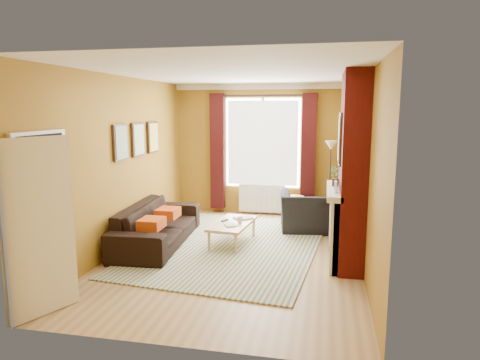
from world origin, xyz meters
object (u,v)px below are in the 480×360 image
Objects in this scene: coffee_table at (233,225)px; wicker_stool at (295,208)px; floor_lamp at (331,158)px; sofa at (158,224)px; armchair at (311,211)px.

coffee_table is 2.08m from wicker_stool.
floor_lamp is (1.61, 1.80, 0.97)m from coffee_table.
floor_lamp is at bearing -5.96° from wicker_stool.
armchair is (2.52, 1.34, 0.03)m from sofa.
floor_lamp reaches higher than coffee_table.
coffee_table is at bearing 32.47° from armchair.
floor_lamp reaches higher than sofa.
floor_lamp is (2.85, 2.06, 0.96)m from sofa.
armchair is at bearing -115.19° from floor_lamp.
wicker_stool is at bearing -48.93° from sofa.
sofa is at bearing -135.34° from wicker_stool.
sofa reaches higher than coffee_table.
floor_lamp reaches higher than wicker_stool.
armchair reaches higher than coffee_table.
floor_lamp is at bearing -123.09° from armchair.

